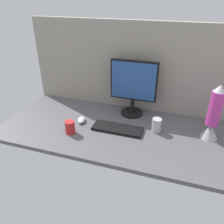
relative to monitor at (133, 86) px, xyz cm
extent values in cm
cube|color=#515156|center=(-1.03, -25.12, -25.65)|extent=(180.00, 80.00, 3.00)
cube|color=gray|center=(-1.03, 12.38, 11.48)|extent=(180.00, 5.00, 71.28)
cylinder|color=black|center=(0.00, -0.62, -23.25)|extent=(18.00, 18.00, 1.80)
cylinder|color=black|center=(0.00, -0.62, -16.85)|extent=(3.20, 3.20, 11.00)
cube|color=black|center=(0.00, 0.38, 4.53)|extent=(36.80, 2.40, 31.77)
cube|color=#264C8C|center=(0.00, -1.02, 4.53)|extent=(34.40, 0.60, 29.37)
cube|color=black|center=(-4.24, -27.80, -23.15)|extent=(37.01, 13.02, 2.00)
ellipsoid|color=silver|center=(-34.17, -25.71, -22.45)|extent=(8.18, 10.82, 3.40)
cylinder|color=#B2B2B7|center=(22.95, -20.86, -19.03)|extent=(6.77, 6.77, 10.25)
cylinder|color=red|center=(-35.33, -42.01, -19.43)|extent=(6.87, 6.87, 9.45)
cone|color=#A5A5AD|center=(58.82, -17.44, -18.72)|extent=(11.95, 11.95, 10.86)
cylinder|color=#B2338C|center=(58.82, -17.44, -1.34)|extent=(8.69, 8.69, 23.90)
cone|color=#A5A5AD|center=(58.82, -17.44, 12.78)|extent=(7.82, 7.82, 4.35)
camera|label=1|loc=(34.92, -161.07, 66.97)|focal=36.09mm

